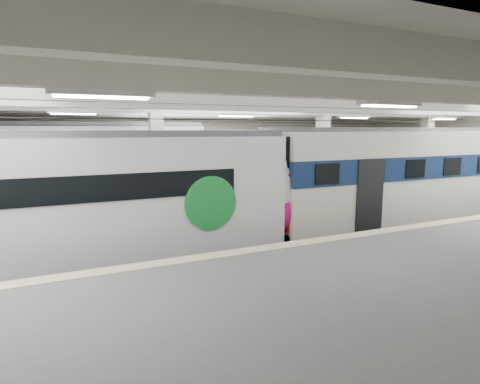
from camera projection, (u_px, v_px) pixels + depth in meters
station_hall at (285, 165)px, 12.83m from camera, size 36.00×24.00×5.75m
modern_emu at (129, 201)px, 12.59m from camera, size 13.43×2.77×4.35m
older_rer at (404, 176)px, 17.55m from camera, size 13.49×2.98×4.45m
far_train at (19, 179)px, 16.04m from camera, size 14.76×3.04×4.68m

